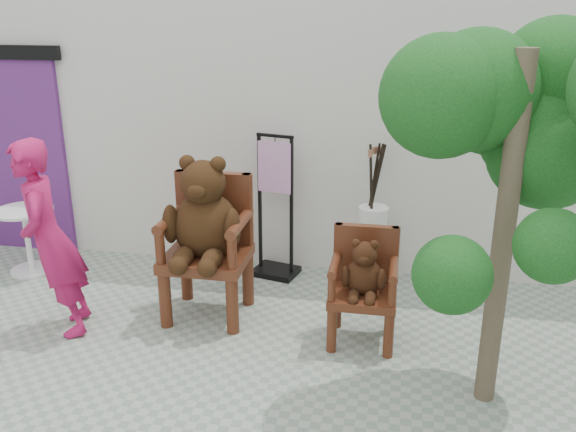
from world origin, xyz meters
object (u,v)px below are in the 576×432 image
object	(u,v)px
tree	(520,118)
display_stand	(275,223)
chair_small	(364,278)
cafe_table	(27,233)
stool_bucket	(373,223)
person	(50,240)
chair_big	(206,226)

from	to	relation	value
tree	display_stand	bearing A→B (deg)	140.33
chair_small	cafe_table	xyz separation A→B (m)	(-3.60, 0.76, -0.13)
display_stand	stool_bucket	bearing A→B (deg)	13.81
chair_small	tree	world-z (taller)	tree
chair_small	cafe_table	bearing A→B (deg)	168.16
cafe_table	display_stand	world-z (taller)	display_stand
chair_small	person	distance (m)	2.66
stool_bucket	chair_small	bearing A→B (deg)	-90.63
chair_small	person	world-z (taller)	person
tree	chair_big	bearing A→B (deg)	164.29
chair_big	stool_bucket	world-z (taller)	chair_big
tree	chair_small	bearing A→B (deg)	154.03
chair_small	cafe_table	distance (m)	3.69
cafe_table	display_stand	bearing A→B (deg)	8.85
cafe_table	person	bearing A→B (deg)	-48.17
chair_small	stool_bucket	world-z (taller)	stool_bucket
person	stool_bucket	size ratio (longest dim) A/B	1.18
chair_small	stool_bucket	bearing A→B (deg)	89.37
person	chair_small	bearing A→B (deg)	73.13
cafe_table	chair_big	bearing A→B (deg)	-14.37
chair_small	person	xyz separation A→B (m)	(-2.62, -0.35, 0.29)
display_stand	stool_bucket	xyz separation A→B (m)	(1.01, 0.01, 0.06)
person	tree	bearing A→B (deg)	63.45
cafe_table	display_stand	size ratio (longest dim) A/B	0.47
chair_big	tree	world-z (taller)	tree
chair_big	display_stand	bearing A→B (deg)	65.85
chair_small	tree	distance (m)	1.83
chair_small	stool_bucket	distance (m)	1.17
person	tree	distance (m)	3.80
display_stand	person	bearing A→B (deg)	-123.68
chair_big	cafe_table	bearing A→B (deg)	165.63
cafe_table	stool_bucket	world-z (taller)	stool_bucket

